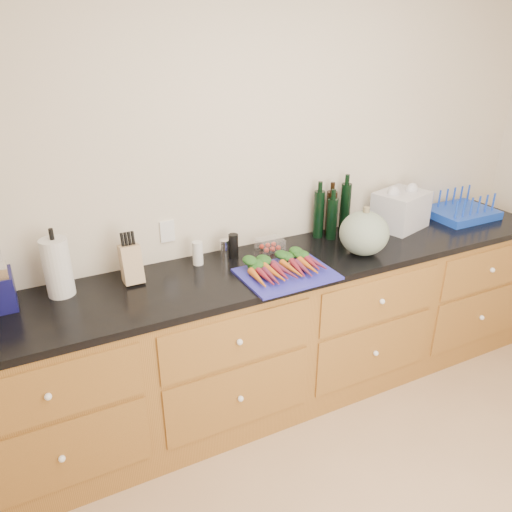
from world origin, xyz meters
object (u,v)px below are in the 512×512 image
cutting_board (287,274)px  dish_rack (461,211)px  knife_block (131,264)px  paper_towel (58,267)px  carrots (283,266)px  squash (364,233)px  tomato_box (270,245)px

cutting_board → dish_rack: size_ratio=1.12×
dish_rack → knife_block: bearing=178.5°
paper_towel → dish_rack: paper_towel is taller
cutting_board → dish_rack: dish_rack is taller
carrots → squash: (0.54, 0.01, 0.09)m
cutting_board → paper_towel: bearing=163.8°
squash → dish_rack: squash is taller
carrots → dish_rack: dish_rack is taller
carrots → dish_rack: size_ratio=0.90×
cutting_board → dish_rack: 1.55m
cutting_board → carrots: 0.05m
tomato_box → dish_rack: size_ratio=0.34×
cutting_board → paper_towel: paper_towel is taller
knife_block → dish_rack: bearing=-1.5°
paper_towel → tomato_box: size_ratio=2.00×
carrots → paper_towel: bearing=165.7°
carrots → knife_block: 0.80m
dish_rack → tomato_box: bearing=176.5°
cutting_board → knife_block: size_ratio=2.45×
dish_rack → squash: bearing=-168.9°
cutting_board → tomato_box: 0.34m
carrots → paper_towel: (-1.10, 0.28, 0.11)m
paper_towel → tomato_box: bearing=0.5°
squash → dish_rack: (1.00, 0.20, -0.09)m
squash → tomato_box: bearing=148.2°
squash → tomato_box: size_ratio=1.93×
squash → knife_block: 1.31m
paper_towel → dish_rack: 2.64m
paper_towel → dish_rack: size_ratio=0.68×
carrots → knife_block: (-0.75, 0.26, 0.06)m
tomato_box → cutting_board: bearing=-102.9°
cutting_board → knife_block: bearing=158.3°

